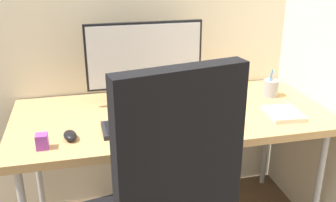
% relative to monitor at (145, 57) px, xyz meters
% --- Properties ---
extents(desk, '(1.67, 0.77, 0.75)m').
position_rel_monitor_xyz_m(desk, '(0.11, -0.17, -0.31)').
color(desk, tan).
rests_on(desk, ground_plane).
extents(monitor, '(0.64, 0.13, 0.46)m').
position_rel_monitor_xyz_m(monitor, '(0.00, 0.00, 0.00)').
color(monitor, black).
rests_on(monitor, desk).
extents(keyboard, '(0.44, 0.18, 0.03)m').
position_rel_monitor_xyz_m(keyboard, '(-0.05, -0.33, -0.26)').
color(keyboard, black).
rests_on(keyboard, desk).
extents(mouse, '(0.08, 0.11, 0.04)m').
position_rel_monitor_xyz_m(mouse, '(-0.42, -0.36, -0.25)').
color(mouse, black).
rests_on(mouse, desk).
extents(pen_holder, '(0.09, 0.09, 0.17)m').
position_rel_monitor_xyz_m(pen_holder, '(0.75, -0.06, -0.22)').
color(pen_holder, '#9EA0A5').
rests_on(pen_holder, desk).
extents(notebook, '(0.19, 0.21, 0.02)m').
position_rel_monitor_xyz_m(notebook, '(0.68, -0.34, -0.26)').
color(notebook, beige).
rests_on(notebook, desk).
extents(desk_clamp_accessory, '(0.05, 0.05, 0.07)m').
position_rel_monitor_xyz_m(desk_clamp_accessory, '(-0.54, -0.43, -0.23)').
color(desk_clamp_accessory, purple).
rests_on(desk_clamp_accessory, desk).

